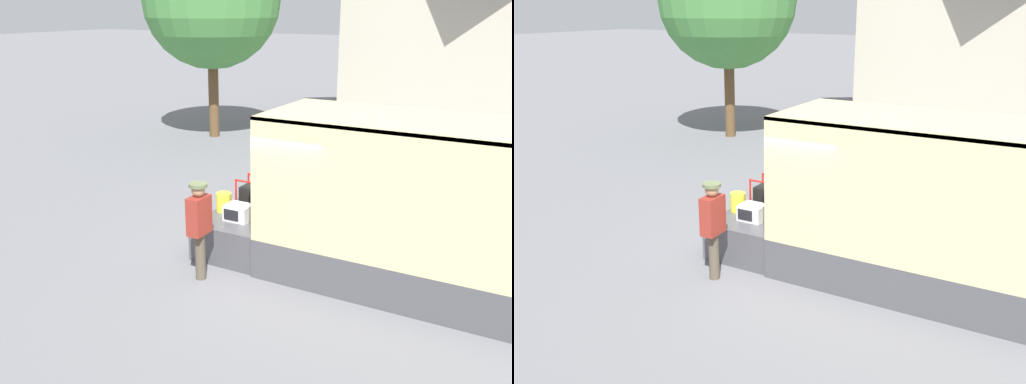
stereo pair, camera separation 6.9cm
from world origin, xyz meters
TOP-DOWN VIEW (x-y plane):
  - ground_plane at (0.00, 0.00)m, footprint 160.00×160.00m
  - tailgate_deck at (-0.68, 0.00)m, footprint 1.35×2.00m
  - microwave at (-0.66, -0.35)m, footprint 0.47×0.40m
  - portable_generator at (-0.73, 0.38)m, footprint 0.56×0.52m
  - orange_bucket at (-1.16, -0.07)m, footprint 0.30×0.30m
  - worker_person at (-0.73, -1.51)m, footprint 0.31×0.44m
  - house_backdrop at (1.47, 14.17)m, footprint 9.78×7.04m

SIDE VIEW (x-z plane):
  - ground_plane at x=0.00m, z-range 0.00..0.00m
  - tailgate_deck at x=-0.68m, z-range 0.00..0.71m
  - microwave at x=-0.66m, z-range 0.71..1.00m
  - orange_bucket at x=-1.16m, z-range 0.71..1.07m
  - portable_generator at x=-0.73m, z-range 0.63..1.25m
  - worker_person at x=-0.73m, z-range 0.20..1.92m
  - house_backdrop at x=1.47m, z-range 0.07..7.74m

